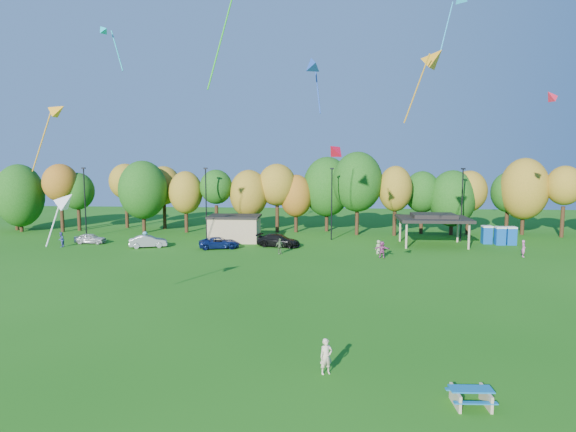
# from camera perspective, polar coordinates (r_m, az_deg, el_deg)

# --- Properties ---
(ground) EXTENTS (160.00, 160.00, 0.00)m
(ground) POSITION_cam_1_polar(r_m,az_deg,el_deg) (26.52, 1.23, -16.77)
(ground) COLOR #19600F
(ground) RESTS_ON ground
(tree_line) EXTENTS (93.57, 10.55, 11.15)m
(tree_line) POSITION_cam_1_polar(r_m,az_deg,el_deg) (70.00, 2.35, 2.88)
(tree_line) COLOR black
(tree_line) RESTS_ON ground
(lamp_posts) EXTENTS (64.50, 0.25, 9.09)m
(lamp_posts) POSITION_cam_1_polar(r_m,az_deg,el_deg) (64.55, 4.88, 1.64)
(lamp_posts) COLOR black
(lamp_posts) RESTS_ON ground
(utility_building) EXTENTS (6.30, 4.30, 3.25)m
(utility_building) POSITION_cam_1_polar(r_m,az_deg,el_deg) (63.93, -5.96, -1.37)
(utility_building) COLOR tan
(utility_building) RESTS_ON ground
(pavilion) EXTENTS (8.20, 6.20, 3.77)m
(pavilion) POSITION_cam_1_polar(r_m,az_deg,el_deg) (63.03, 15.86, -0.25)
(pavilion) COLOR tan
(pavilion) RESTS_ON ground
(porta_potties) EXTENTS (3.75, 1.91, 2.18)m
(porta_potties) POSITION_cam_1_polar(r_m,az_deg,el_deg) (66.50, 22.41, -2.00)
(porta_potties) COLOR #0C469C
(porta_potties) RESTS_ON ground
(picnic_table) EXTENTS (1.86, 1.56, 0.78)m
(picnic_table) POSITION_cam_1_polar(r_m,az_deg,el_deg) (24.30, 19.65, -18.28)
(picnic_table) COLOR tan
(picnic_table) RESTS_ON ground
(kite_flyer) EXTENTS (0.76, 0.64, 1.76)m
(kite_flyer) POSITION_cam_1_polar(r_m,az_deg,el_deg) (25.86, 4.26, -15.29)
(kite_flyer) COLOR beige
(kite_flyer) RESTS_ON ground
(car_a) EXTENTS (3.71, 1.56, 1.25)m
(car_a) POSITION_cam_1_polar(r_m,az_deg,el_deg) (66.57, -21.11, -2.34)
(car_a) COLOR #BABABA
(car_a) RESTS_ON ground
(car_b) EXTENTS (4.53, 2.76, 1.41)m
(car_b) POSITION_cam_1_polar(r_m,az_deg,el_deg) (61.70, -15.27, -2.74)
(car_b) COLOR gray
(car_b) RESTS_ON ground
(car_c) EXTENTS (5.07, 3.30, 1.30)m
(car_c) POSITION_cam_1_polar(r_m,az_deg,el_deg) (59.40, -7.64, -2.97)
(car_c) COLOR navy
(car_c) RESTS_ON ground
(car_d) EXTENTS (5.42, 3.11, 1.48)m
(car_d) POSITION_cam_1_polar(r_m,az_deg,el_deg) (59.99, -1.06, -2.73)
(car_d) COLOR black
(car_d) RESTS_ON ground
(far_person_0) EXTENTS (1.06, 0.92, 1.71)m
(far_person_0) POSITION_cam_1_polar(r_m,az_deg,el_deg) (55.49, -0.93, -3.38)
(far_person_0) COLOR #567447
(far_person_0) RESTS_ON ground
(far_person_1) EXTENTS (1.24, 0.94, 1.70)m
(far_person_1) POSITION_cam_1_polar(r_m,az_deg,el_deg) (62.90, -15.60, -2.44)
(far_person_1) COLOR #529DB4
(far_person_1) RESTS_ON ground
(far_person_2) EXTENTS (0.90, 0.84, 1.54)m
(far_person_2) POSITION_cam_1_polar(r_m,az_deg,el_deg) (56.30, 10.03, -3.42)
(far_person_2) COLOR #96A16E
(far_person_2) RESTS_ON ground
(far_person_3) EXTENTS (0.50, 0.69, 1.79)m
(far_person_3) POSITION_cam_1_polar(r_m,az_deg,el_deg) (59.31, 24.70, -3.31)
(far_person_3) COLOR #C95F9D
(far_person_3) RESTS_ON ground
(far_person_4) EXTENTS (1.70, 0.77, 1.77)m
(far_person_4) POSITION_cam_1_polar(r_m,az_deg,el_deg) (54.35, 10.40, -3.67)
(far_person_4) COLOR #A74585
(far_person_4) RESTS_ON ground
(far_person_5) EXTENTS (0.74, 0.91, 1.74)m
(far_person_5) POSITION_cam_1_polar(r_m,az_deg,el_deg) (65.35, -23.90, -2.41)
(far_person_5) COLOR #444E96
(far_person_5) RESTS_ON ground
(kite_2) EXTENTS (3.22, 1.35, 5.40)m
(kite_2) POSITION_cam_1_polar(r_m,az_deg,el_deg) (42.79, -24.22, 10.60)
(kite_2) COLOR #FDA11A
(kite_3) EXTENTS (2.45, 1.62, 4.28)m
(kite_3) POSITION_cam_1_polar(r_m,az_deg,el_deg) (52.39, -19.83, 18.81)
(kite_3) COLOR #0DB7C7
(kite_4) EXTENTS (2.28, 1.28, 3.54)m
(kite_4) POSITION_cam_1_polar(r_m,az_deg,el_deg) (32.69, -23.42, 1.55)
(kite_4) COLOR silver
(kite_5) EXTENTS (1.52, 1.58, 1.28)m
(kite_5) POSITION_cam_1_polar(r_m,az_deg,el_deg) (31.97, 5.13, 7.34)
(kite_5) COLOR red
(kite_6) EXTENTS (1.67, 2.81, 4.49)m
(kite_6) POSITION_cam_1_polar(r_m,az_deg,el_deg) (39.99, 2.74, 16.54)
(kite_6) COLOR #1C419E
(kite_7) EXTENTS (3.44, 2.33, 5.65)m
(kite_7) POSITION_cam_1_polar(r_m,az_deg,el_deg) (39.54, 15.99, 16.51)
(kite_7) COLOR orange
(kite_11) EXTENTS (1.72, 1.46, 1.47)m
(kite_11) POSITION_cam_1_polar(r_m,az_deg,el_deg) (54.11, 27.17, 11.81)
(kite_11) COLOR #F81D35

